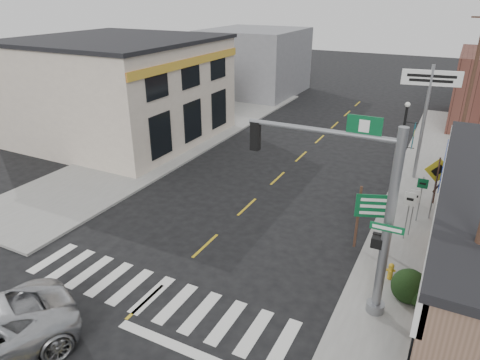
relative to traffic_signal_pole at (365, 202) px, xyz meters
The scene contains 17 objects.
ground 8.15m from the traffic_signal_pole, 155.00° to the right, with size 140.00×140.00×0.00m, color black.
sidewalk_right 11.06m from the traffic_signal_pole, 75.56° to the left, with size 6.00×38.00×0.13m, color gray.
sidewalk_left 18.80m from the traffic_signal_pole, 147.03° to the left, with size 6.00×38.00×0.13m, color gray.
center_line 9.08m from the traffic_signal_pole, 142.08° to the left, with size 0.12×56.00×0.01m, color gold.
crosswalk 8.00m from the traffic_signal_pole, 158.00° to the right, with size 11.00×2.20×0.01m, color silver.
left_building 22.33m from the traffic_signal_pole, 150.47° to the left, with size 12.00×12.00×6.80m, color beige.
bldg_distant_left 33.85m from the traffic_signal_pole, 120.99° to the left, with size 9.00×10.00×6.40m, color gray.
traffic_signal_pole is the anchor object (origin of this frame).
guide_sign 4.16m from the traffic_signal_pole, 91.98° to the left, with size 1.57×0.13×2.75m.
fire_hydrant 4.17m from the traffic_signal_pole, 65.46° to the left, with size 0.21×0.21×0.66m.
ped_crossing_sign 8.03m from the traffic_signal_pole, 76.87° to the left, with size 1.17×0.08×3.02m.
lamp_post 9.68m from the traffic_signal_pole, 90.38° to the left, with size 0.63×0.50×4.88m.
dance_center_sign 12.48m from the traffic_signal_pole, 87.41° to the left, with size 2.96×0.18×6.29m.
bare_tree 4.67m from the traffic_signal_pole, 57.93° to the left, with size 2.42×2.42×4.84m.
shrub_front 4.00m from the traffic_signal_pole, 36.63° to the left, with size 1.21×1.21×0.91m, color #1A3516.
shrub_back 7.29m from the traffic_signal_pole, 57.17° to the left, with size 0.96×0.96×0.72m, color black.
utility_pole_far 18.48m from the traffic_signal_pole, 81.98° to the left, with size 1.55×0.23×8.92m.
Camera 1 is at (8.33, -9.06, 9.87)m, focal length 32.00 mm.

